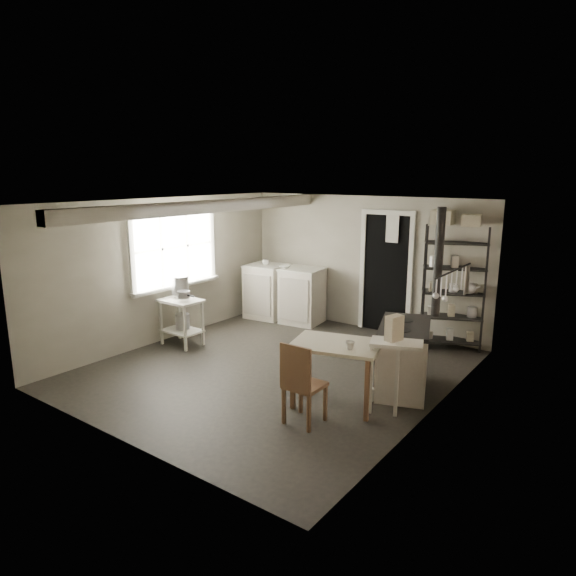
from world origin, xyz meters
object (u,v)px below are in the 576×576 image
Objects in this scene: stove at (403,356)px; chair at (305,381)px; prep_table at (182,320)px; work_table at (336,374)px; flour_sack at (405,334)px; shelf_rack at (453,289)px; stockpot at (180,285)px; base_cabinets at (284,295)px.

chair is at bearing -128.49° from stove.
work_table is (3.08, -0.42, -0.02)m from prep_table.
flour_sack is at bearing 91.83° from chair.
prep_table is at bearing -146.85° from flour_sack.
shelf_rack reaches higher than chair.
stockpot is 0.55× the size of flour_sack.
stockpot is 2.14m from base_cabinets.
shelf_rack is 2.05× the size of chair.
stockpot reaches higher than flour_sack.
stockpot is 3.28m from work_table.
stove is 2.07× the size of flour_sack.
stockpot is (-0.10, 0.09, 0.54)m from prep_table.
prep_table is 4.24m from shelf_rack.
work_table is at bearing -7.68° from prep_table.
prep_table is 3.50m from flour_sack.
stockpot is at bearing 137.91° from prep_table.
prep_table is 3.11m from work_table.
base_cabinets is (0.44, 2.11, 0.06)m from prep_table.
base_cabinets is 1.64× the size of chair.
stove is at bearing 5.77° from stockpot.
chair is at bearing -57.31° from base_cabinets.
work_table is 2.34m from flour_sack.
work_table is (-0.45, -0.88, -0.06)m from stove.
flour_sack is at bearing 93.75° from work_table.
chair is (2.60, -3.10, 0.03)m from base_cabinets.
shelf_rack is 3.42m from chair.
base_cabinets is 3.65m from work_table.
stockpot reaches higher than work_table.
base_cabinets is 0.80× the size of shelf_rack.
work_table is at bearing 85.80° from chair.
base_cabinets is 4.05m from chair.
flour_sack is (-0.61, 1.45, -0.20)m from stove.
stove is (3.09, -1.64, -0.02)m from base_cabinets.
stockpot is 0.19× the size of base_cabinets.
chair reaches higher than stove.
prep_table is 2.15m from base_cabinets.
stove is at bearing -35.24° from base_cabinets.
stove reaches higher than flour_sack.
stockpot is 3.61m from flour_sack.
work_table is (-0.39, -2.78, -0.57)m from shelf_rack.
shelf_rack is 2.87m from work_table.
chair is at bearing -19.14° from stockpot.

